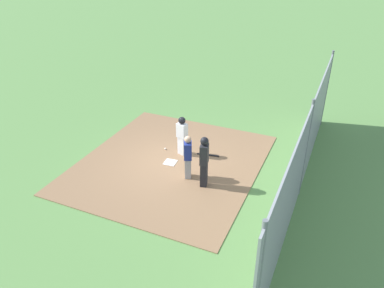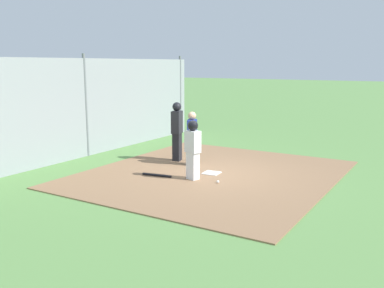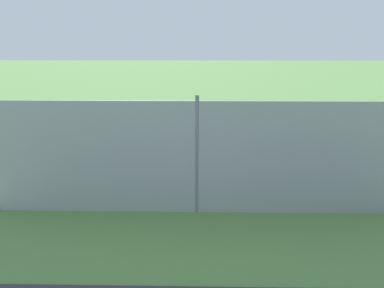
{
  "view_description": "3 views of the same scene",
  "coord_description": "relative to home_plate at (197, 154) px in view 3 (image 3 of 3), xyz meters",
  "views": [
    {
      "loc": [
        -10.55,
        -5.51,
        7.44
      ],
      "look_at": [
        -0.04,
        -0.91,
        1.05
      ],
      "focal_mm": 35.0,
      "sensor_mm": 36.0,
      "label": 1
    },
    {
      "loc": [
        10.13,
        5.53,
        3.03
      ],
      "look_at": [
        -0.48,
        -0.93,
        0.69
      ],
      "focal_mm": 40.05,
      "sensor_mm": 36.0,
      "label": 2
    },
    {
      "loc": [
        0.0,
        -12.47,
        4.63
      ],
      "look_at": [
        -0.19,
        -1.43,
        0.95
      ],
      "focal_mm": 28.86,
      "sensor_mm": 36.0,
      "label": 3
    }
  ],
  "objects": [
    {
      "name": "runner",
      "position": [
        0.78,
        -0.13,
        0.87
      ],
      "size": [
        0.36,
        0.44,
        1.56
      ],
      "rotation": [
        0.0,
        0.0,
        2.85
      ],
      "color": "silver",
      "rests_on": "dirt_infield"
    },
    {
      "name": "dirt_infield",
      "position": [
        0.0,
        0.0,
        -0.03
      ],
      "size": [
        7.2,
        6.4,
        0.03
      ],
      "primitive_type": "cube",
      "color": "#896647",
      "rests_on": "ground_plane"
    },
    {
      "name": "baseball_bat",
      "position": [
        1.05,
        -1.11,
        0.02
      ],
      "size": [
        0.21,
        0.85,
        0.06
      ],
      "primitive_type": "cylinder",
      "rotation": [
        0.0,
        1.57,
        1.74
      ],
      "color": "black",
      "rests_on": "dirt_infield"
    },
    {
      "name": "home_plate",
      "position": [
        0.0,
        0.0,
        0.0
      ],
      "size": [
        0.48,
        0.48,
        0.02
      ],
      "primitive_type": "cube",
      "rotation": [
        0.0,
        0.0,
        0.08
      ],
      "color": "white",
      "rests_on": "dirt_infield"
    },
    {
      "name": "catcher",
      "position": [
        -0.59,
        -0.99,
        0.82
      ],
      "size": [
        0.45,
        0.39,
        1.61
      ],
      "rotation": [
        0.0,
        0.0,
        2.0
      ],
      "color": "#9E9EA3",
      "rests_on": "dirt_infield"
    },
    {
      "name": "ground_plane",
      "position": [
        0.0,
        0.0,
        -0.04
      ],
      "size": [
        140.0,
        140.0,
        0.0
      ],
      "primitive_type": "plane",
      "color": "#5B8947"
    },
    {
      "name": "umpire",
      "position": [
        -0.83,
        -1.69,
        0.97
      ],
      "size": [
        0.43,
        0.34,
        1.83
      ],
      "rotation": [
        0.0,
        0.0,
        1.8
      ],
      "color": "black",
      "rests_on": "dirt_infield"
    },
    {
      "name": "backstop_fence",
      "position": [
        0.0,
        -4.71,
        1.56
      ],
      "size": [
        12.0,
        0.1,
        3.35
      ],
      "color": "#93999E",
      "rests_on": "ground_plane"
    },
    {
      "name": "baseball",
      "position": [
        0.8,
        0.62,
        0.03
      ],
      "size": [
        0.07,
        0.07,
        0.07
      ],
      "primitive_type": "sphere",
      "color": "white",
      "rests_on": "dirt_infield"
    }
  ]
}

